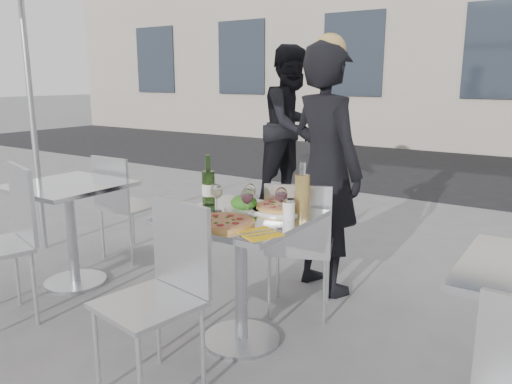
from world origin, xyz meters
The scene contains 22 objects.
ground centered at (0.00, 0.00, 0.00)m, with size 80.00×80.00×0.00m, color slate.
street_asphalt centered at (0.00, 6.50, 0.00)m, with size 24.00×5.00×0.00m, color black.
main_table centered at (0.00, 0.00, 0.54)m, with size 0.72×0.72×0.75m.
side_table_left centered at (-1.50, 0.00, 0.54)m, with size 0.72×0.72×0.75m.
chair_far centered at (0.12, 0.45, 0.52)m, with size 0.52×0.53×0.87m.
chair_near centered at (-0.07, -0.53, 0.54)m, with size 0.47×0.48×0.91m.
side_chair_lfar centered at (-1.59, 0.56, 0.52)m, with size 0.40×0.41×0.87m.
side_chair_lnear centered at (-1.35, -0.56, 0.57)m, with size 0.54×0.55×0.96m.
woman_diner centered at (0.04, 0.95, 0.86)m, with size 0.62×0.41×1.71m, color black.
pedestrian_a centered at (-1.40, 3.02, 0.93)m, with size 0.90×0.70×1.86m, color black.
pizza_near centered at (0.02, -0.19, 0.76)m, with size 0.34×0.34×0.02m.
pizza_far centered at (0.12, 0.21, 0.77)m, with size 0.32×0.32×0.03m.
salad_plate centered at (-0.05, 0.10, 0.79)m, with size 0.22×0.22×0.09m.
wine_bottle centered at (-0.29, 0.08, 0.86)m, with size 0.07×0.07×0.29m.
carafe centered at (0.27, 0.19, 0.87)m, with size 0.08×0.08×0.29m.
sugar_shaker centered at (0.25, 0.08, 0.80)m, with size 0.06×0.06×0.11m.
wineglass_white_a centered at (-0.15, -0.01, 0.86)m, with size 0.07×0.07×0.16m.
wineglass_white_b centered at (-0.01, 0.10, 0.86)m, with size 0.07×0.07×0.16m.
wineglass_red_a centered at (0.05, -0.02, 0.86)m, with size 0.07×0.07×0.16m.
wineglass_red_b centered at (0.19, 0.11, 0.86)m, with size 0.07×0.07×0.16m.
napkin_left centered at (-0.26, -0.18, 0.75)m, with size 0.20×0.20×0.01m.
napkin_right centered at (0.27, -0.22, 0.75)m, with size 0.24×0.24×0.01m.
Camera 1 is at (1.52, -2.12, 1.47)m, focal length 35.00 mm.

